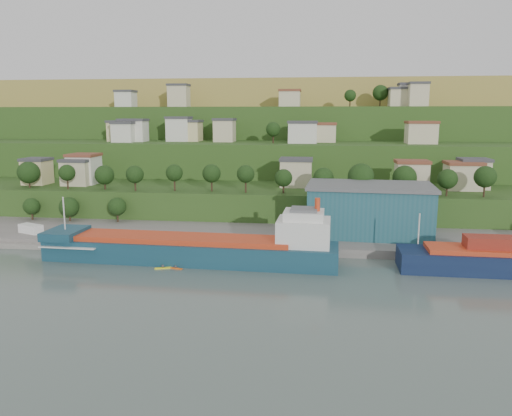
% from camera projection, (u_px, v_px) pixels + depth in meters
% --- Properties ---
extents(ground, '(500.00, 500.00, 0.00)m').
position_uv_depth(ground, '(211.00, 274.00, 101.64)').
color(ground, '#485750').
rests_on(ground, ground).
extents(quay, '(220.00, 26.00, 4.00)m').
position_uv_depth(quay, '(312.00, 243.00, 126.53)').
color(quay, slate).
rests_on(quay, ground).
extents(pebble_beach, '(40.00, 18.00, 2.40)m').
position_uv_depth(pebble_beach, '(22.00, 239.00, 129.76)').
color(pebble_beach, slate).
rests_on(pebble_beach, ground).
extents(hillside, '(360.00, 211.01, 96.00)m').
position_uv_depth(hillside, '(278.00, 175.00, 266.17)').
color(hillside, '#284719').
rests_on(hillside, ground).
extents(cargo_ship_near, '(65.17, 12.37, 16.67)m').
position_uv_depth(cargo_ship_near, '(199.00, 250.00, 109.63)').
color(cargo_ship_near, '#14394C').
rests_on(cargo_ship_near, ground).
extents(warehouse, '(32.13, 20.90, 12.80)m').
position_uv_depth(warehouse, '(369.00, 209.00, 126.17)').
color(warehouse, '#205662').
rests_on(warehouse, quay).
extents(caravan, '(7.05, 4.95, 3.04)m').
position_uv_depth(caravan, '(31.00, 230.00, 128.15)').
color(caravan, white).
rests_on(caravan, pebble_beach).
extents(dinghy, '(4.01, 2.73, 0.75)m').
position_uv_depth(dinghy, '(65.00, 236.00, 126.94)').
color(dinghy, silver).
rests_on(dinghy, pebble_beach).
extents(kayak_orange, '(3.01, 1.22, 0.74)m').
position_uv_depth(kayak_orange, '(176.00, 268.00, 105.05)').
color(kayak_orange, orange).
rests_on(kayak_orange, ground).
extents(kayak_yellow, '(3.46, 1.69, 0.86)m').
position_uv_depth(kayak_yellow, '(163.00, 267.00, 105.19)').
color(kayak_yellow, yellow).
rests_on(kayak_yellow, ground).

